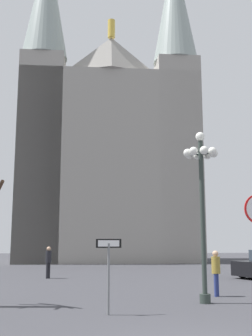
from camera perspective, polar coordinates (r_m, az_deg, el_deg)
The scene contains 5 objects.
cathedral at distance 42.52m, azimuth -2.32°, elevation 2.35°, with size 17.37×11.65×32.83m.
one_way_arrow_sign at distance 12.13m, azimuth -2.38°, elevation -12.94°, with size 0.73×0.17×2.08m.
street_lamp at distance 14.61m, azimuth 10.24°, elevation -2.50°, with size 1.21×1.21×5.77m.
pedestrian_walking at distance 23.71m, azimuth -10.48°, elevation -12.06°, with size 0.32×0.32×1.69m.
pedestrian_standing at distance 16.35m, azimuth 12.11°, elevation -13.20°, with size 0.32×0.32×1.66m.
Camera 1 is at (-2.01, -7.78, 2.04)m, focal length 44.90 mm.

